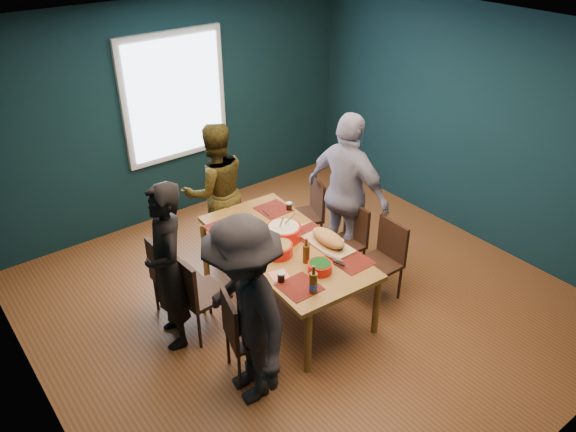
# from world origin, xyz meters

# --- Properties ---
(room) EXTENTS (5.01, 5.01, 2.71)m
(room) POSITION_xyz_m (0.00, 0.27, 1.37)
(room) COLOR brown
(room) RESTS_ON ground
(dining_table) EXTENTS (1.07, 1.96, 0.72)m
(dining_table) POSITION_xyz_m (-0.13, 0.10, 0.66)
(dining_table) COLOR #A47431
(dining_table) RESTS_ON floor
(chair_left_far) EXTENTS (0.41, 0.41, 0.87)m
(chair_left_far) POSITION_xyz_m (-1.14, 0.64, 0.51)
(chair_left_far) COLOR #331811
(chair_left_far) RESTS_ON floor
(chair_left_mid) EXTENTS (0.43, 0.43, 0.89)m
(chair_left_mid) POSITION_xyz_m (-1.08, 0.24, 0.52)
(chair_left_mid) COLOR #331811
(chair_left_mid) RESTS_ON floor
(chair_left_near) EXTENTS (0.48, 0.48, 0.86)m
(chair_left_near) POSITION_xyz_m (-1.02, -0.45, 0.50)
(chair_left_near) COLOR #331811
(chair_left_near) RESTS_ON floor
(chair_right_far) EXTENTS (0.50, 0.50, 0.87)m
(chair_right_far) POSITION_xyz_m (0.74, 0.78, 0.51)
(chair_right_far) COLOR #331811
(chair_right_far) RESTS_ON floor
(chair_right_mid) EXTENTS (0.40, 0.40, 0.84)m
(chair_right_mid) POSITION_xyz_m (0.72, 0.09, 0.49)
(chair_right_mid) COLOR #331811
(chair_right_mid) RESTS_ON floor
(chair_right_near) EXTENTS (0.39, 0.39, 0.85)m
(chair_right_near) POSITION_xyz_m (0.76, -0.40, 0.50)
(chair_right_near) COLOR #331811
(chair_right_near) RESTS_ON floor
(person_far_left) EXTENTS (0.53, 0.68, 1.64)m
(person_far_left) POSITION_xyz_m (-1.27, 0.33, 0.82)
(person_far_left) COLOR black
(person_far_left) RESTS_ON floor
(person_back) EXTENTS (0.88, 0.75, 1.59)m
(person_back) POSITION_xyz_m (-0.16, 1.35, 0.80)
(person_back) COLOR black
(person_back) RESTS_ON floor
(person_right) EXTENTS (0.58, 1.10, 1.80)m
(person_right) POSITION_xyz_m (0.82, 0.25, 0.90)
(person_right) COLOR white
(person_right) RESTS_ON floor
(person_near_left) EXTENTS (0.78, 1.18, 1.70)m
(person_near_left) POSITION_xyz_m (-1.10, -0.64, 0.85)
(person_near_left) COLOR black
(person_near_left) RESTS_ON floor
(bowl_salad) EXTENTS (0.28, 0.28, 0.12)m
(bowl_salad) POSITION_xyz_m (-0.29, 0.00, 0.79)
(bowl_salad) COLOR red
(bowl_salad) RESTS_ON dining_table
(bowl_dumpling) EXTENTS (0.34, 0.34, 0.32)m
(bowl_dumpling) POSITION_xyz_m (-0.08, 0.19, 0.80)
(bowl_dumpling) COLOR red
(bowl_dumpling) RESTS_ON dining_table
(bowl_herbs) EXTENTS (0.22, 0.22, 0.10)m
(bowl_herbs) POSITION_xyz_m (-0.16, -0.45, 0.77)
(bowl_herbs) COLOR red
(bowl_herbs) RESTS_ON dining_table
(cutting_board) EXTENTS (0.31, 0.66, 0.15)m
(cutting_board) POSITION_xyz_m (0.18, -0.17, 0.79)
(cutting_board) COLOR tan
(cutting_board) RESTS_ON dining_table
(small_bowl) EXTENTS (0.13, 0.13, 0.05)m
(small_bowl) POSITION_xyz_m (-0.51, 0.73, 0.75)
(small_bowl) COLOR black
(small_bowl) RESTS_ON dining_table
(beer_bottle_a) EXTENTS (0.08, 0.08, 0.28)m
(beer_bottle_a) POSITION_xyz_m (-0.40, -0.64, 0.82)
(beer_bottle_a) COLOR #46280C
(beer_bottle_a) RESTS_ON dining_table
(beer_bottle_b) EXTENTS (0.06, 0.06, 0.25)m
(beer_bottle_b) POSITION_xyz_m (-0.16, -0.26, 0.82)
(beer_bottle_b) COLOR #46280C
(beer_bottle_b) RESTS_ON dining_table
(cola_glass_a) EXTENTS (0.07, 0.07, 0.10)m
(cola_glass_a) POSITION_xyz_m (-0.53, -0.35, 0.78)
(cola_glass_a) COLOR black
(cola_glass_a) RESTS_ON dining_table
(cola_glass_b) EXTENTS (0.08, 0.08, 0.11)m
(cola_glass_b) POSITION_xyz_m (0.22, -0.30, 0.78)
(cola_glass_b) COLOR black
(cola_glass_b) RESTS_ON dining_table
(cola_glass_c) EXTENTS (0.06, 0.06, 0.09)m
(cola_glass_c) POSITION_xyz_m (0.31, 0.61, 0.77)
(cola_glass_c) COLOR black
(cola_glass_c) RESTS_ON dining_table
(cola_glass_d) EXTENTS (0.08, 0.08, 0.10)m
(cola_glass_d) POSITION_xyz_m (-0.54, 0.24, 0.78)
(cola_glass_d) COLOR black
(cola_glass_d) RESTS_ON dining_table
(napkin_a) EXTENTS (0.17, 0.17, 0.00)m
(napkin_a) POSITION_xyz_m (0.26, 0.21, 0.73)
(napkin_a) COLOR #FF836B
(napkin_a) RESTS_ON dining_table
(napkin_b) EXTENTS (0.19, 0.19, 0.00)m
(napkin_b) POSITION_xyz_m (-0.49, -0.27, 0.73)
(napkin_b) COLOR #FF836B
(napkin_b) RESTS_ON dining_table
(napkin_c) EXTENTS (0.19, 0.19, 0.00)m
(napkin_c) POSITION_xyz_m (0.25, -0.56, 0.73)
(napkin_c) COLOR #FF836B
(napkin_c) RESTS_ON dining_table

